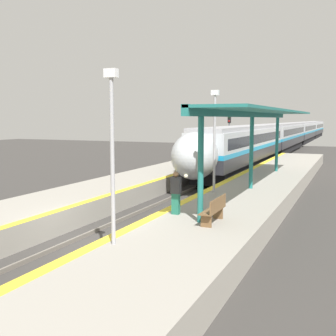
{
  "coord_description": "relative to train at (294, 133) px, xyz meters",
  "views": [
    {
      "loc": [
        8.39,
        -12.44,
        4.45
      ],
      "look_at": [
        0.6,
        5.25,
        2.18
      ],
      "focal_mm": 45.0,
      "sensor_mm": 36.0,
      "label": 1
    }
  ],
  "objects": [
    {
      "name": "ground_plane",
      "position": [
        0.0,
        -55.09,
        -2.22
      ],
      "size": [
        120.0,
        120.0,
        0.0
      ],
      "primitive_type": "plane",
      "color": "#383533"
    },
    {
      "name": "rail_left",
      "position": [
        -0.72,
        -55.09,
        -2.14
      ],
      "size": [
        0.08,
        90.0,
        0.15
      ],
      "primitive_type": "cube",
      "color": "slate",
      "rests_on": "ground_plane"
    },
    {
      "name": "rail_right",
      "position": [
        0.72,
        -55.09,
        -2.14
      ],
      "size": [
        0.08,
        90.0,
        0.15
      ],
      "primitive_type": "cube",
      "color": "slate",
      "rests_on": "ground_plane"
    },
    {
      "name": "train",
      "position": [
        0.0,
        0.0,
        0.0
      ],
      "size": [
        2.74,
        92.85,
        3.87
      ],
      "color": "black",
      "rests_on": "ground_plane"
    },
    {
      "name": "platform_right",
      "position": [
        3.72,
        -55.09,
        -1.75
      ],
      "size": [
        4.03,
        64.0,
        0.94
      ],
      "color": "gray",
      "rests_on": "ground_plane"
    },
    {
      "name": "platform_left",
      "position": [
        -3.6,
        -55.09,
        -1.75
      ],
      "size": [
        3.79,
        64.0,
        0.94
      ],
      "color": "gray",
      "rests_on": "ground_plane"
    },
    {
      "name": "platform_bench",
      "position": [
        4.22,
        -54.15,
        -0.8
      ],
      "size": [
        0.44,
        1.72,
        0.89
      ],
      "color": "brown",
      "rests_on": "platform_right"
    },
    {
      "name": "person_waiting",
      "position": [
        2.5,
        -53.44,
        -0.46
      ],
      "size": [
        0.36,
        0.22,
        1.6
      ],
      "color": "#1E604C",
      "rests_on": "platform_right"
    },
    {
      "name": "railway_signal",
      "position": [
        -2.37,
        -28.78,
        0.67
      ],
      "size": [
        0.28,
        0.28,
        4.75
      ],
      "color": "#59595E",
      "rests_on": "ground_plane"
    },
    {
      "name": "lamppost_near",
      "position": [
        2.34,
        -57.61,
        1.53
      ],
      "size": [
        0.36,
        0.2,
        4.86
      ],
      "color": "#9E9EA3",
      "rests_on": "platform_right"
    },
    {
      "name": "lamppost_mid",
      "position": [
        2.34,
        -48.3,
        1.53
      ],
      "size": [
        0.36,
        0.2,
        4.86
      ],
      "color": "#9E9EA3",
      "rests_on": "platform_right"
    },
    {
      "name": "station_canopy",
      "position": [
        4.31,
        -46.53,
        2.42
      ],
      "size": [
        2.02,
        18.39,
        3.95
      ],
      "color": "#1E6B66",
      "rests_on": "platform_right"
    }
  ]
}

